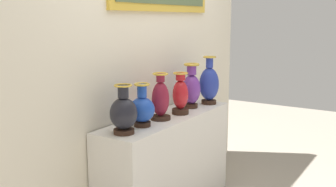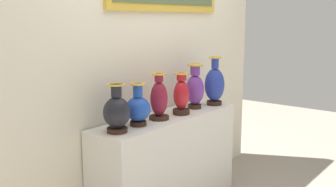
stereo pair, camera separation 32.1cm
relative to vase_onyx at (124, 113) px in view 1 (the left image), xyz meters
name	(u,v)px [view 1 (the left image)]	position (x,y,z in m)	size (l,w,h in m)	color
display_shelf	(168,164)	(0.59, 0.02, -0.56)	(1.46, 0.39, 0.83)	silver
back_wall	(143,35)	(0.60, 0.27, 0.50)	(3.33, 0.14, 2.88)	beige
vase_onyx	(124,113)	(0.00, 0.00, 0.00)	(0.19, 0.19, 0.34)	#382319
vase_sapphire	(142,109)	(0.22, 0.01, -0.01)	(0.18, 0.18, 0.32)	#382319
vase_burgundy	(160,99)	(0.46, 0.01, 0.02)	(0.16, 0.16, 0.37)	#382319
vase_crimson	(180,95)	(0.71, -0.03, 0.01)	(0.14, 0.14, 0.35)	#382319
vase_violet	(191,88)	(0.96, 0.01, 0.04)	(0.16, 0.16, 0.39)	#382319
vase_cobalt	(209,84)	(1.19, -0.05, 0.04)	(0.18, 0.18, 0.44)	#382319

